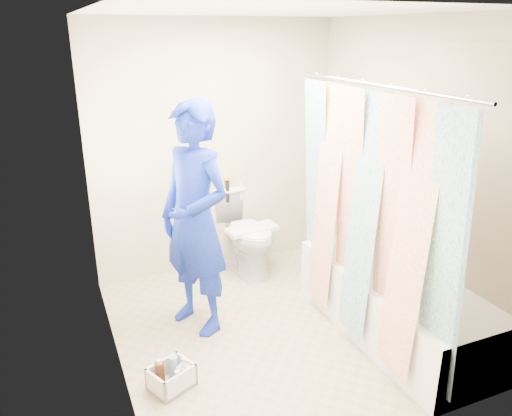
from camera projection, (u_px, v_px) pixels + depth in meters
name	position (u px, v px, depth m)	size (l,w,h in m)	color
floor	(272.00, 328.00, 4.05)	(2.60, 2.60, 0.00)	tan
ceiling	(276.00, 11.00, 3.24)	(2.40, 2.60, 0.02)	white
wall_back	(216.00, 150.00, 4.77)	(2.40, 0.02, 2.40)	tan
wall_front	(383.00, 258.00, 2.52)	(2.40, 0.02, 2.40)	tan
wall_left	(105.00, 210.00, 3.20)	(0.02, 2.60, 2.40)	tan
wall_right	(406.00, 170.00, 4.09)	(0.02, 2.60, 2.40)	tan
bathtub	(393.00, 303.00, 3.91)	(0.70, 1.75, 0.50)	white
curtain_rod	(376.00, 85.00, 3.21)	(0.02, 0.02, 1.90)	silver
shower_curtain	(365.00, 219.00, 3.53)	(0.06, 1.75, 1.80)	white
toilet	(246.00, 231.00, 4.92)	(0.46, 0.80, 0.81)	white
tank_lid	(252.00, 229.00, 4.79)	(0.50, 0.22, 0.04)	white
tank_internals	(231.00, 188.00, 4.95)	(0.20, 0.07, 0.27)	black
plumber	(195.00, 220.00, 3.81)	(0.67, 0.44, 1.83)	navy
cleaning_caddy	(173.00, 377.00, 3.36)	(0.34, 0.31, 0.21)	silver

